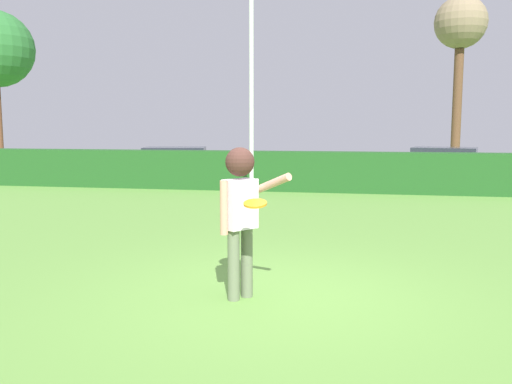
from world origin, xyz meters
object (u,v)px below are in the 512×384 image
object	(u,v)px
birch_tree	(460,29)
frisbee	(255,203)
person	(241,203)
lamppost	(251,71)
parked_car_white	(444,163)
parked_car_black	(175,162)

from	to	relation	value
birch_tree	frisbee	bearing A→B (deg)	-104.67
person	frisbee	xyz separation A→B (m)	(0.28, -0.56, 0.08)
birch_tree	lamppost	bearing A→B (deg)	-121.86
parked_car_white	frisbee	bearing A→B (deg)	-105.31
frisbee	parked_car_white	bearing A→B (deg)	74.69
person	frisbee	distance (m)	0.63
frisbee	parked_car_black	distance (m)	14.62
lamppost	person	bearing A→B (deg)	-79.67
frisbee	parked_car_black	world-z (taller)	frisbee
frisbee	lamppost	size ratio (longest dim) A/B	0.04
birch_tree	parked_car_black	bearing A→B (deg)	-146.26
frisbee	parked_car_black	bearing A→B (deg)	112.43
person	parked_car_white	distance (m)	15.22
person	parked_car_white	world-z (taller)	person
parked_car_white	birch_tree	xyz separation A→B (m)	(1.33, 5.76, 5.70)
person	lamppost	size ratio (longest dim) A/B	0.28
person	lamppost	distance (m)	9.02
person	lamppost	bearing A→B (deg)	100.33
lamppost	parked_car_black	size ratio (longest dim) A/B	1.43
parked_car_white	lamppost	bearing A→B (deg)	-134.91
person	parked_car_black	world-z (taller)	person
lamppost	birch_tree	bearing A→B (deg)	58.14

